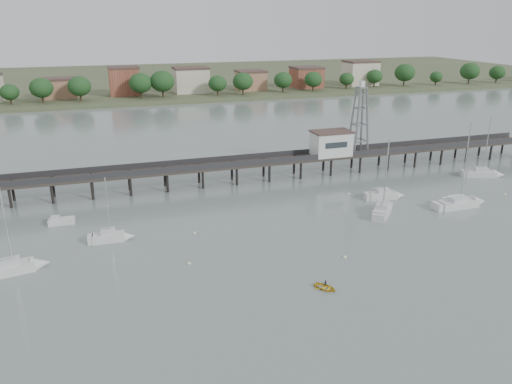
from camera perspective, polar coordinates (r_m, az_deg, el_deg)
ground_plane at (r=51.72m, az=12.47°, el=-19.50°), size 500.00×500.00×0.00m
pier at (r=100.71m, az=-4.42°, el=2.98°), size 150.00×5.00×5.50m
pier_building at (r=108.22m, az=8.58°, el=5.56°), size 8.40×5.40×5.30m
lattice_tower at (r=110.27m, az=11.76°, el=7.98°), size 3.20×3.20×15.50m
sailboat_b at (r=78.74m, az=-15.89°, el=-4.95°), size 6.37×2.14×10.59m
sailboat_d at (r=96.95m, az=22.81°, el=-1.15°), size 9.86×2.95×16.10m
sailboat_a at (r=74.15m, az=-25.31°, el=-7.73°), size 8.33×3.80×13.29m
sailboat_e at (r=116.75m, az=24.84°, el=1.90°), size 8.41×5.23×13.41m
sailboat_c at (r=89.65m, az=14.39°, el=-1.81°), size 7.38×7.97×13.90m
sailboat_f at (r=96.29m, az=14.81°, el=-0.36°), size 7.31×3.15×11.80m
white_tender at (r=87.84m, az=-21.41°, el=-3.12°), size 4.19×1.87×1.60m
yellow_dinghy at (r=64.03m, az=7.91°, el=-10.91°), size 2.05×1.71×2.93m
dinghy_occupant at (r=64.03m, az=7.91°, el=-10.91°), size 0.58×1.04×0.24m
mooring_buoys at (r=80.30m, az=6.94°, el=-4.28°), size 94.68×24.34×0.39m
far_shore at (r=276.38m, az=-13.30°, el=12.38°), size 500.00×170.00×10.40m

